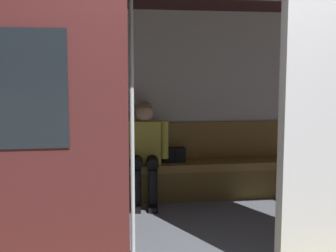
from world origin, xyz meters
name	(u,v)px	position (x,y,z in m)	size (l,w,h in m)	color
train_car	(170,67)	(0.08, -1.16, 1.55)	(6.40, 2.62, 2.37)	silver
bench_seat	(165,172)	(0.00, -2.11, 0.34)	(3.35, 0.44, 0.44)	olive
person_seated	(145,146)	(0.24, -2.06, 0.66)	(0.55, 0.70, 1.17)	#D8CC4C
handbag	(174,155)	(-0.12, -2.17, 0.53)	(0.26, 0.15, 0.17)	black
book	(113,162)	(0.61, -2.17, 0.45)	(0.15, 0.22, 0.03)	silver
grab_pole_door	(132,121)	(0.48, -0.52, 1.11)	(0.04, 0.04, 2.23)	silver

